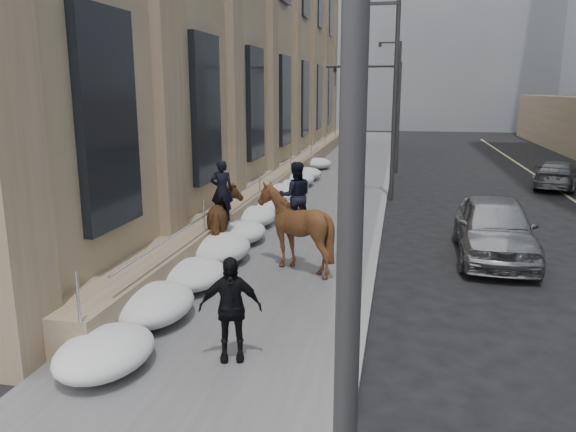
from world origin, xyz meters
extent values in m
plane|color=black|center=(0.00, 0.00, 0.00)|extent=(140.00, 140.00, 0.00)
cube|color=#4C4C4E|center=(0.00, 10.00, 0.06)|extent=(5.00, 80.00, 0.12)
cube|color=slate|center=(2.62, 10.00, 0.06)|extent=(0.24, 80.00, 0.12)
cube|color=#8E7F5D|center=(-5.30, 20.00, 9.00)|extent=(5.00, 44.00, 18.00)
cube|color=#78634D|center=(-2.25, 20.00, 0.45)|extent=(1.10, 44.00, 0.90)
cylinder|color=silver|center=(-1.80, 20.00, 1.35)|extent=(0.06, 42.00, 0.06)
cube|color=black|center=(-2.70, 13.00, 4.00)|extent=(0.20, 2.20, 4.50)
cube|color=slate|center=(4.00, 60.00, 14.00)|extent=(30.00, 12.00, 28.00)
cube|color=gray|center=(-6.00, 72.00, 10.00)|extent=(24.00, 12.00, 20.00)
cylinder|color=#2D2D30|center=(2.90, -6.00, 4.00)|extent=(0.18, 0.18, 8.00)
cylinder|color=#2D2D30|center=(2.90, 14.00, 4.00)|extent=(0.18, 0.18, 8.00)
cube|color=#2D2D30|center=(2.10, 14.00, 7.90)|extent=(1.60, 0.15, 0.12)
cylinder|color=#2D2D30|center=(1.40, 14.00, 7.75)|extent=(0.24, 0.24, 0.30)
cylinder|color=#2D2D30|center=(2.90, 34.00, 4.00)|extent=(0.18, 0.18, 8.00)
cube|color=#2D2D30|center=(2.10, 34.00, 7.90)|extent=(1.60, 0.15, 0.12)
cylinder|color=#2D2D30|center=(1.40, 34.00, 7.75)|extent=(0.24, 0.24, 0.30)
cylinder|color=#2D2D30|center=(3.00, 22.00, 3.00)|extent=(0.20, 0.20, 6.00)
cylinder|color=#2D2D30|center=(1.00, 22.00, 5.80)|extent=(4.00, 0.16, 0.16)
imported|color=black|center=(-0.50, 22.00, 5.30)|extent=(0.18, 0.22, 1.10)
ellipsoid|color=silver|center=(-1.45, 0.00, 0.46)|extent=(1.50, 2.10, 0.68)
ellipsoid|color=silver|center=(-1.40, 4.00, 0.48)|extent=(1.60, 2.20, 0.72)
ellipsoid|color=silver|center=(-1.50, 8.00, 0.44)|extent=(1.40, 2.00, 0.64)
ellipsoid|color=silver|center=(-1.35, 12.00, 0.50)|extent=(1.70, 2.30, 0.76)
ellipsoid|color=silver|center=(-1.45, 16.00, 0.45)|extent=(1.50, 2.10, 0.66)
imported|color=#533219|center=(-1.53, 5.00, 1.02)|extent=(1.46, 2.31, 1.80)
imported|color=black|center=(-1.53, 5.15, 1.83)|extent=(0.71, 0.55, 1.73)
imported|color=#3E2311|center=(0.67, 3.77, 1.21)|extent=(2.26, 2.41, 2.18)
imported|color=black|center=(0.67, 3.92, 2.00)|extent=(0.99, 0.87, 1.72)
imported|color=black|center=(0.52, -1.24, 1.03)|extent=(1.14, 0.70, 1.81)
imported|color=gray|center=(5.87, 6.22, 0.86)|extent=(2.22, 5.10, 1.71)
imported|color=#5B5E63|center=(10.56, 18.56, 0.65)|extent=(3.20, 4.82, 1.30)
camera|label=1|loc=(3.21, -9.71, 4.65)|focal=35.00mm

